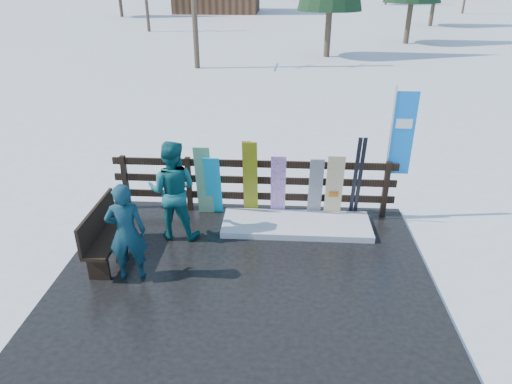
# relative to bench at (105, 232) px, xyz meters

# --- Properties ---
(ground) EXTENTS (700.00, 700.00, 0.00)m
(ground) POSITION_rel_bench_xyz_m (2.36, -0.36, -0.60)
(ground) COLOR white
(ground) RESTS_ON ground
(deck) EXTENTS (6.00, 5.00, 0.08)m
(deck) POSITION_rel_bench_xyz_m (2.36, -0.36, -0.56)
(deck) COLOR black
(deck) RESTS_ON ground
(fence) EXTENTS (5.60, 0.10, 1.15)m
(fence) POSITION_rel_bench_xyz_m (2.36, 1.84, 0.14)
(fence) COLOR black
(fence) RESTS_ON deck
(snow_patch) EXTENTS (2.81, 1.00, 0.12)m
(snow_patch) POSITION_rel_bench_xyz_m (3.22, 1.24, -0.46)
(snow_patch) COLOR white
(snow_patch) RESTS_ON deck
(bench) EXTENTS (0.41, 1.50, 0.97)m
(bench) POSITION_rel_bench_xyz_m (0.00, 0.00, 0.00)
(bench) COLOR black
(bench) RESTS_ON deck
(snowboard_0) EXTENTS (0.31, 0.36, 1.30)m
(snowboard_0) POSITION_rel_bench_xyz_m (1.59, 1.62, 0.14)
(snowboard_0) COLOR #10B7E6
(snowboard_0) RESTS_ON deck
(snowboard_1) EXTENTS (0.31, 0.30, 1.50)m
(snowboard_1) POSITION_rel_bench_xyz_m (1.41, 1.62, 0.24)
(snowboard_1) COLOR silver
(snowboard_1) RESTS_ON deck
(snowboard_2) EXTENTS (0.27, 0.37, 1.64)m
(snowboard_2) POSITION_rel_bench_xyz_m (2.32, 1.62, 0.30)
(snowboard_2) COLOR #FDFF11
(snowboard_2) RESTS_ON deck
(snowboard_3) EXTENTS (0.29, 0.36, 1.37)m
(snowboard_3) POSITION_rel_bench_xyz_m (2.85, 1.62, 0.17)
(snowboard_3) COLOR white
(snowboard_3) RESTS_ON deck
(snowboard_4) EXTENTS (0.27, 0.30, 1.31)m
(snowboard_4) POSITION_rel_bench_xyz_m (3.57, 1.62, 0.14)
(snowboard_4) COLOR black
(snowboard_4) RESTS_ON deck
(snowboard_5) EXTENTS (0.32, 0.18, 1.36)m
(snowboard_5) POSITION_rel_bench_xyz_m (3.93, 1.62, 0.17)
(snowboard_5) COLOR white
(snowboard_5) RESTS_ON deck
(ski_pair_a) EXTENTS (0.16, 0.26, 1.61)m
(ski_pair_a) POSITION_rel_bench_xyz_m (2.25, 1.69, 0.29)
(ski_pair_a) COLOR #A63114
(ski_pair_a) RESTS_ON deck
(ski_pair_b) EXTENTS (0.17, 0.33, 1.73)m
(ski_pair_b) POSITION_rel_bench_xyz_m (4.37, 1.69, 0.35)
(ski_pair_b) COLOR black
(ski_pair_b) RESTS_ON deck
(rental_flag) EXTENTS (0.45, 0.04, 2.60)m
(rental_flag) POSITION_rel_bench_xyz_m (5.10, 1.89, 1.09)
(rental_flag) COLOR silver
(rental_flag) RESTS_ON deck
(person_front) EXTENTS (0.67, 0.51, 1.64)m
(person_front) POSITION_rel_bench_xyz_m (0.57, -0.50, 0.30)
(person_front) COLOR #12484A
(person_front) RESTS_ON deck
(person_back) EXTENTS (0.92, 0.73, 1.85)m
(person_back) POSITION_rel_bench_xyz_m (0.99, 0.82, 0.41)
(person_back) COLOR #145C5F
(person_back) RESTS_ON deck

